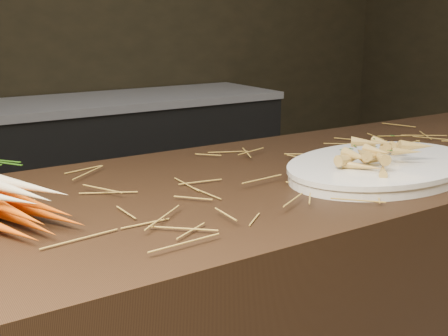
# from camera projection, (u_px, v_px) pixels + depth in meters

# --- Properties ---
(back_counter) EXTENTS (1.82, 0.62, 0.84)m
(back_counter) POSITION_uv_depth(u_px,v_px,m) (120.00, 172.00, 3.14)
(back_counter) COLOR black
(back_counter) RESTS_ON ground
(straw_bedding) EXTENTS (1.40, 0.60, 0.02)m
(straw_bedding) POSITION_uv_depth(u_px,v_px,m) (298.00, 167.00, 1.33)
(straw_bedding) COLOR olive
(straw_bedding) RESTS_ON main_counter
(serving_platter) EXTENTS (0.54, 0.39, 0.03)m
(serving_platter) POSITION_uv_depth(u_px,v_px,m) (381.00, 169.00, 1.30)
(serving_platter) COLOR white
(serving_platter) RESTS_ON main_counter
(roasted_veg_heap) EXTENTS (0.27, 0.21, 0.06)m
(roasted_veg_heap) POSITION_uv_depth(u_px,v_px,m) (382.00, 151.00, 1.29)
(roasted_veg_heap) COLOR olive
(roasted_veg_heap) RESTS_ON serving_platter
(serving_fork) EXTENTS (0.15, 0.15, 0.00)m
(serving_fork) POSITION_uv_depth(u_px,v_px,m) (433.00, 152.00, 1.39)
(serving_fork) COLOR silver
(serving_fork) RESTS_ON serving_platter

